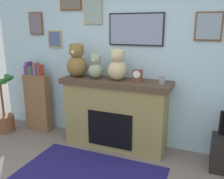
% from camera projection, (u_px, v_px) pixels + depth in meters
% --- Properties ---
extents(back_wall, '(5.20, 0.15, 2.60)m').
position_uv_depth(back_wall, '(139.00, 60.00, 3.60)').
color(back_wall, silver).
rests_on(back_wall, ground_plane).
extents(fireplace, '(1.64, 0.52, 1.05)m').
position_uv_depth(fireplace, '(115.00, 113.00, 3.64)').
color(fireplace, olive).
rests_on(fireplace, ground_plane).
extents(bookshelf, '(0.46, 0.16, 1.22)m').
position_uv_depth(bookshelf, '(38.00, 100.00, 4.20)').
color(bookshelf, brown).
rests_on(bookshelf, ground_plane).
extents(potted_plant, '(0.55, 0.55, 1.04)m').
position_uv_depth(potted_plant, '(3.00, 109.00, 4.17)').
color(potted_plant, brown).
rests_on(potted_plant, ground_plane).
extents(area_rug, '(1.81, 1.13, 0.01)m').
position_uv_depth(area_rug, '(88.00, 177.00, 2.96)').
color(area_rug, navy).
rests_on(area_rug, ground_plane).
extents(candle_jar, '(0.08, 0.08, 0.12)m').
position_uv_depth(candle_jar, '(162.00, 80.00, 3.22)').
color(candle_jar, gray).
rests_on(candle_jar, fireplace).
extents(mantel_clock, '(0.13, 0.09, 0.17)m').
position_uv_depth(mantel_clock, '(137.00, 76.00, 3.34)').
color(mantel_clock, brown).
rests_on(mantel_clock, fireplace).
extents(teddy_bear_grey, '(0.32, 0.32, 0.51)m').
position_uv_depth(teddy_bear_grey, '(77.00, 62.00, 3.66)').
color(teddy_bear_grey, brown).
rests_on(teddy_bear_grey, fireplace).
extents(teddy_bear_tan, '(0.22, 0.22, 0.36)m').
position_uv_depth(teddy_bear_tan, '(96.00, 67.00, 3.56)').
color(teddy_bear_tan, '#939E83').
rests_on(teddy_bear_tan, fireplace).
extents(teddy_bear_brown, '(0.28, 0.28, 0.45)m').
position_uv_depth(teddy_bear_brown, '(117.00, 66.00, 3.42)').
color(teddy_bear_brown, '#CBB686').
rests_on(teddy_bear_brown, fireplace).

